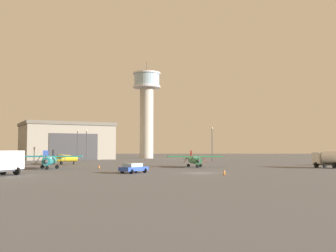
# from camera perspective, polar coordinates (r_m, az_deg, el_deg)

# --- Properties ---
(ground_plane) EXTENTS (400.00, 400.00, 0.00)m
(ground_plane) POSITION_cam_1_polar(r_m,az_deg,el_deg) (53.97, 4.76, -6.91)
(ground_plane) COLOR #545456
(control_tower) EXTENTS (9.54, 9.54, 33.74)m
(control_tower) POSITION_cam_1_polar(r_m,az_deg,el_deg) (134.59, -3.17, 3.26)
(control_tower) COLOR #B2AD9E
(control_tower) RESTS_ON ground_plane
(hangar) EXTENTS (33.35, 30.82, 11.41)m
(hangar) POSITION_cam_1_polar(r_m,az_deg,el_deg) (126.95, -14.82, -2.17)
(hangar) COLOR gray
(hangar) RESTS_ON ground_plane
(airplane_yellow) EXTENTS (7.75, 9.75, 2.97)m
(airplane_yellow) POSITION_cam_1_polar(r_m,az_deg,el_deg) (84.62, -15.39, -4.56)
(airplane_yellow) COLOR gold
(airplane_yellow) RESTS_ON ground_plane
(airplane_teal) EXTENTS (10.84, 8.49, 3.18)m
(airplane_teal) POSITION_cam_1_polar(r_m,az_deg,el_deg) (67.29, -17.04, -4.80)
(airplane_teal) COLOR teal
(airplane_teal) RESTS_ON ground_plane
(airplane_green) EXTENTS (10.09, 7.90, 2.96)m
(airplane_green) POSITION_cam_1_polar(r_m,az_deg,el_deg) (70.17, 3.93, -4.95)
(airplane_green) COLOR #287A42
(airplane_green) RESTS_ON ground_plane
(truck_fuel_tanker_white) EXTENTS (4.97, 6.07, 3.04)m
(truck_fuel_tanker_white) POSITION_cam_1_polar(r_m,az_deg,el_deg) (72.89, 22.82, -4.40)
(truck_fuel_tanker_white) COLOR #38383D
(truck_fuel_tanker_white) RESTS_ON ground_plane
(car_blue) EXTENTS (3.95, 4.38, 1.37)m
(car_blue) POSITION_cam_1_polar(r_m,az_deg,el_deg) (53.49, -5.12, -6.14)
(car_blue) COLOR #2847A8
(car_blue) RESTS_ON ground_plane
(light_post_west) EXTENTS (0.44, 0.44, 8.43)m
(light_post_west) POSITION_cam_1_polar(r_m,az_deg,el_deg) (106.21, -11.92, -2.37)
(light_post_west) COLOR #38383D
(light_post_west) RESTS_ON ground_plane
(light_post_east) EXTENTS (0.44, 0.44, 8.47)m
(light_post_east) POSITION_cam_1_polar(r_m,az_deg,el_deg) (105.18, -13.20, -2.33)
(light_post_east) COLOR #38383D
(light_post_east) RESTS_ON ground_plane
(light_post_north) EXTENTS (0.44, 0.44, 8.61)m
(light_post_north) POSITION_cam_1_polar(r_m,az_deg,el_deg) (95.55, 6.52, -2.26)
(light_post_north) COLOR #38383D
(light_post_north) RESTS_ON ground_plane
(traffic_cone_near_right) EXTENTS (0.36, 0.36, 0.65)m
(traffic_cone_near_right) POSITION_cam_1_polar(r_m,az_deg,el_deg) (66.19, -10.12, -5.93)
(traffic_cone_near_right) COLOR black
(traffic_cone_near_right) RESTS_ON ground_plane
(traffic_cone_mid_apron) EXTENTS (0.36, 0.36, 0.73)m
(traffic_cone_mid_apron) POSITION_cam_1_polar(r_m,az_deg,el_deg) (50.15, 8.30, -6.74)
(traffic_cone_mid_apron) COLOR black
(traffic_cone_mid_apron) RESTS_ON ground_plane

